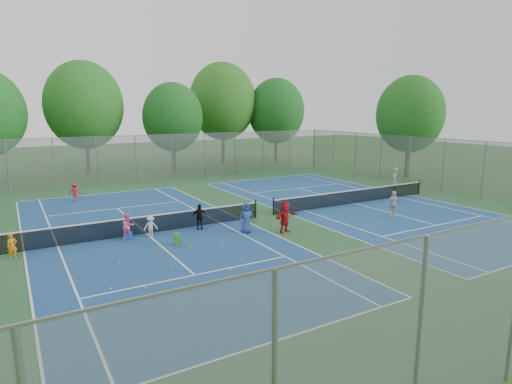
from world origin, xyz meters
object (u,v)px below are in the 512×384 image
ball_hopper (177,239)px  net_right (354,197)px  net_left (146,225)px  ball_crate (128,236)px  instructor (394,181)px

ball_hopper → net_right: bearing=11.0°
net_left → ball_crate: (-1.02, -0.43, -0.29)m
net_left → instructor: size_ratio=6.43×
instructor → net_left: bearing=-30.3°
ball_crate → instructor: 19.74m
net_right → ball_hopper: bearing=-169.0°
ball_crate → ball_hopper: (1.73, -2.16, 0.12)m
instructor → ball_crate: bearing=-29.2°
net_right → ball_hopper: size_ratio=22.71×
net_right → ball_crate: net_right is taller
ball_hopper → instructor: size_ratio=0.28×
ball_crate → net_left: bearing=22.9°
ball_crate → net_right: bearing=1.6°
net_left → net_right: (14.00, 0.00, 0.00)m
net_left → instructor: (18.66, 0.85, 0.55)m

